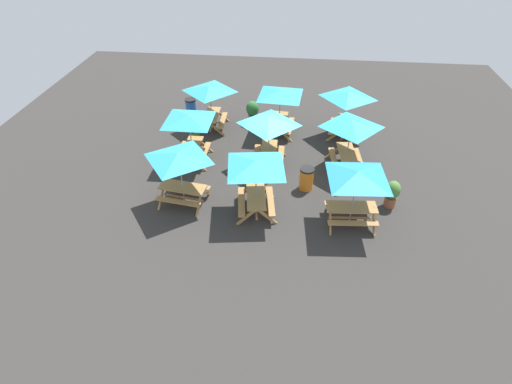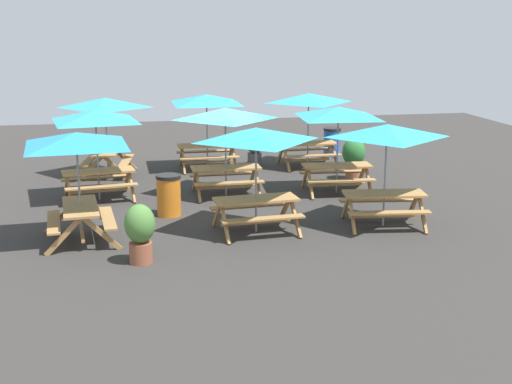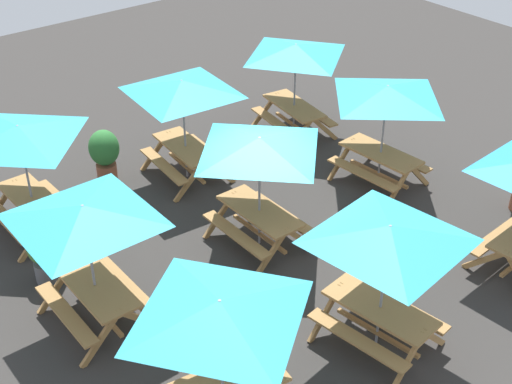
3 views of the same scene
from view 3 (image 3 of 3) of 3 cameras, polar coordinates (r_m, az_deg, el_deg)
name	(u,v)px [view 3 (image 3 of 3)]	position (r m, az deg, el deg)	size (l,w,h in m)	color
ground_plane	(266,246)	(13.68, 0.79, -4.32)	(28.54, 28.54, 0.00)	#33302D
picnic_table_0	(388,243)	(10.58, 10.53, -4.04)	(2.80, 2.80, 2.34)	#A87A44
picnic_table_1	(85,222)	(11.14, -13.52, -2.37)	(2.83, 2.83, 2.34)	#A87A44
picnic_table_2	(387,100)	(14.89, 10.40, 7.29)	(2.15, 2.15, 2.34)	#A87A44
picnic_table_3	(296,57)	(16.80, 3.20, 10.74)	(2.26, 2.26, 2.34)	#A87A44
picnic_table_4	(20,141)	(13.77, -18.34, 3.93)	(2.05, 2.05, 2.34)	#A87A44
picnic_table_6	(260,153)	(12.67, 0.28, 3.16)	(2.01, 2.01, 2.34)	#A87A44
picnic_table_7	(182,94)	(14.97, -5.91, 7.80)	(2.82, 2.82, 2.34)	#A87A44
picnic_table_8	(220,319)	(9.17, -2.88, -10.11)	(2.27, 2.27, 2.34)	#A87A44
trash_bin_orange	(385,229)	(13.49, 10.25, -2.91)	(0.59, 0.59, 0.98)	orange
potted_plant_1	(44,254)	(13.06, -16.60, -4.74)	(0.57, 0.57, 1.05)	#59595B
potted_plant_2	(104,152)	(15.68, -12.03, 3.13)	(0.66, 0.66, 1.21)	#935138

